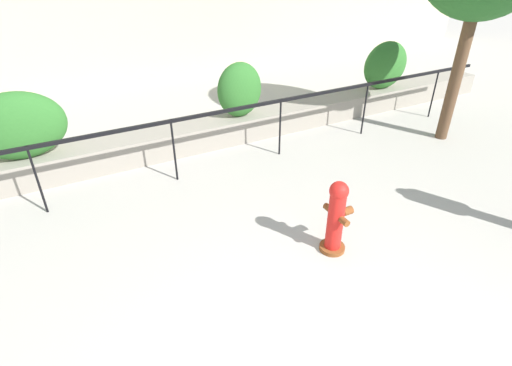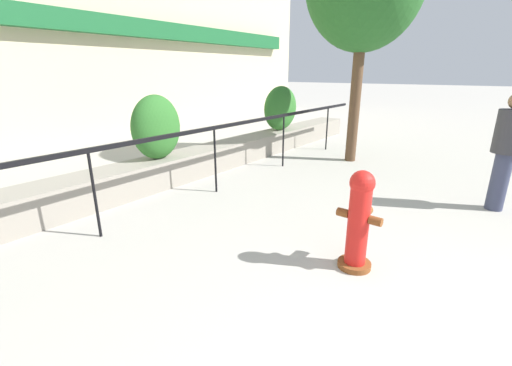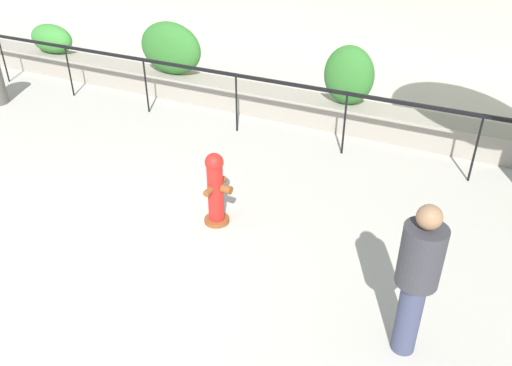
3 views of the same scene
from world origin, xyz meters
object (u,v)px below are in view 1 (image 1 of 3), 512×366
(hedge_bush_1, at_px, (17,126))
(fire_hydrant, at_px, (336,217))
(hedge_bush_2, at_px, (240,90))
(hedge_bush_3, at_px, (386,65))

(hedge_bush_1, distance_m, fire_hydrant, 5.33)
(fire_hydrant, bearing_deg, hedge_bush_2, 82.07)
(hedge_bush_1, distance_m, hedge_bush_2, 4.08)
(hedge_bush_3, relative_size, fire_hydrant, 1.19)
(hedge_bush_3, bearing_deg, fire_hydrant, -139.11)
(hedge_bush_1, xyz_separation_m, hedge_bush_2, (4.08, 0.00, -0.01))
(hedge_bush_3, height_order, fire_hydrant, hedge_bush_3)
(hedge_bush_2, bearing_deg, hedge_bush_1, 180.00)
(hedge_bush_2, bearing_deg, fire_hydrant, -97.93)
(hedge_bush_3, xyz_separation_m, fire_hydrant, (-4.58, -3.96, -0.52))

